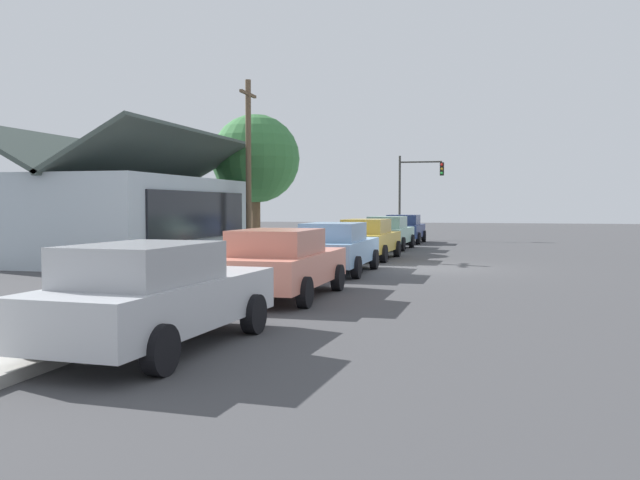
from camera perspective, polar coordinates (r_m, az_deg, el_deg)
ground_plane at (r=23.58m, az=9.12°, el=-2.32°), size 120.00×120.00×0.00m
sidewalk_curb at (r=24.68m, az=-3.94°, el=-1.87°), size 60.00×4.20×0.16m
car_silver at (r=10.43m, az=-13.44°, el=-4.46°), size 4.90×2.18×1.59m
car_coral at (r=15.81m, az=-3.16°, el=-1.88°), size 4.84×2.14×1.59m
car_skyblue at (r=21.48m, az=1.37°, el=-0.61°), size 4.90×2.08×1.59m
car_mustard at (r=27.07m, az=4.04°, el=0.11°), size 4.83×2.10×1.59m
car_seafoam at (r=33.30m, az=5.72°, el=0.63°), size 4.60×2.13×1.59m
car_navy at (r=38.83m, az=7.01°, el=0.95°), size 4.35×2.13×1.59m
storefront_building at (r=28.22m, az=-15.68°, el=2.02°), size 11.40×6.55×4.99m
shade_tree at (r=33.60m, az=-5.37°, el=6.70°), size 4.27×4.27×6.52m
traffic_light_main at (r=43.16m, az=8.03°, el=4.69°), size 0.37×2.79×5.20m
utility_pole_wooden at (r=29.91m, az=-5.96°, el=6.34°), size 1.80×0.24×7.50m
fire_hydrant_red at (r=33.05m, az=3.21°, el=0.07°), size 0.22×0.22×0.71m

